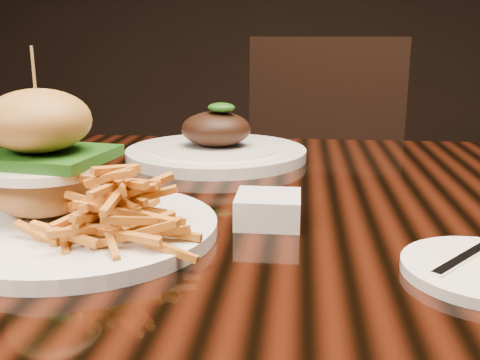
# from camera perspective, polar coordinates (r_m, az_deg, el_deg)

# --- Properties ---
(dining_table) EXTENTS (1.60, 0.90, 0.75)m
(dining_table) POSITION_cam_1_polar(r_m,az_deg,el_deg) (0.75, 0.71, -7.74)
(dining_table) COLOR black
(dining_table) RESTS_ON ground
(burger_plate) EXTENTS (0.29, 0.29, 0.20)m
(burger_plate) POSITION_cam_1_polar(r_m,az_deg,el_deg) (0.61, -16.61, -0.84)
(burger_plate) COLOR white
(burger_plate) RESTS_ON dining_table
(ramekin) EXTENTS (0.08, 0.08, 0.03)m
(ramekin) POSITION_cam_1_polar(r_m,az_deg,el_deg) (0.63, 2.88, -2.96)
(ramekin) COLOR white
(ramekin) RESTS_ON dining_table
(far_dish) EXTENTS (0.31, 0.31, 0.10)m
(far_dish) POSITION_cam_1_polar(r_m,az_deg,el_deg) (0.96, -2.43, 3.26)
(far_dish) COLOR white
(far_dish) RESTS_ON dining_table
(chair_far) EXTENTS (0.53, 0.53, 0.95)m
(chair_far) POSITION_cam_1_polar(r_m,az_deg,el_deg) (1.63, 7.98, -0.41)
(chair_far) COLOR black
(chair_far) RESTS_ON ground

